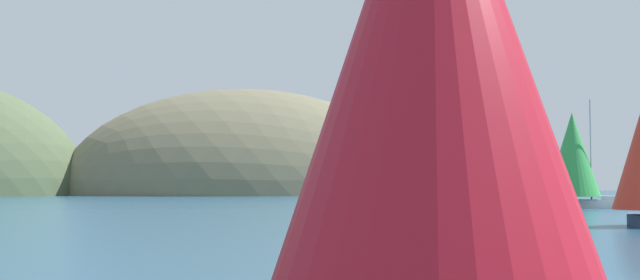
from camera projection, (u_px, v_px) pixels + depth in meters
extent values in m
ellipsoid|color=#6B664C|center=(247.00, 194.00, 150.92)|extent=(70.57, 44.00, 40.77)
cube|color=white|center=(600.00, 204.00, 72.02)|extent=(7.05, 5.92, 0.78)
cube|color=beige|center=(615.00, 198.00, 71.48)|extent=(2.74, 2.54, 0.36)
cylinder|color=#B2B2B7|center=(591.00, 149.00, 72.61)|extent=(0.14, 0.14, 9.34)
cone|color=green|center=(573.00, 154.00, 73.29)|extent=(6.93, 6.93, 7.90)
cube|color=navy|center=(420.00, 214.00, 50.88)|extent=(3.65, 6.49, 0.65)
cube|color=beige|center=(431.00, 207.00, 49.94)|extent=(1.82, 2.31, 0.36)
cylinder|color=#B2B2B7|center=(413.00, 148.00, 51.66)|extent=(0.14, 0.14, 8.07)
cone|color=navy|center=(401.00, 154.00, 52.82)|extent=(4.58, 4.58, 6.77)
cylinder|color=#B2B2B7|center=(431.00, 48.00, 10.15)|extent=(0.14, 0.14, 6.85)
cone|color=#B21423|center=(433.00, 49.00, 8.87)|extent=(4.90, 4.90, 5.78)
sphere|color=gold|center=(526.00, 210.00, 58.12)|extent=(1.10, 1.10, 1.10)
cylinder|color=black|center=(526.00, 196.00, 58.17)|extent=(0.20, 0.20, 1.60)
sphere|color=#F2EA99|center=(526.00, 184.00, 58.22)|extent=(0.24, 0.24, 0.24)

